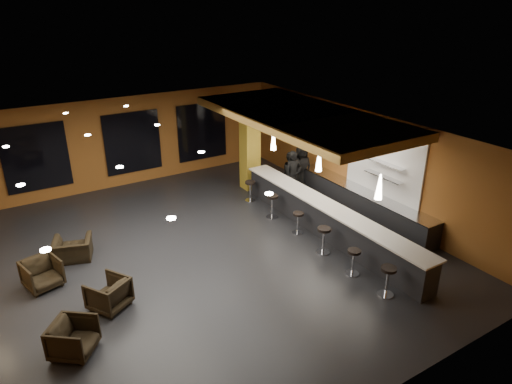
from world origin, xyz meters
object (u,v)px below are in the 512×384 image
staff_b (291,174)px  bar_stool_0 (388,278)px  column (250,145)px  bar_stool_2 (324,237)px  armchair_d (73,249)px  bar_stool_4 (272,203)px  pendant_0 (379,187)px  staff_a (293,175)px  bar_counter (326,221)px  prep_counter (361,203)px  armchair_c (42,274)px  armchair_b (109,294)px  bar_stool_5 (250,188)px  pendant_2 (273,140)px  bar_stool_3 (298,220)px  bar_stool_1 (353,259)px  pendant_1 (319,160)px  staff_c (301,167)px  armchair_a (73,338)px

staff_b → bar_stool_0: staff_b is taller
column → bar_stool_2: 5.61m
armchair_d → bar_stool_4: 6.38m
pendant_0 → staff_a: bearing=80.2°
staff_b → bar_stool_4: (-1.63, -1.17, -0.34)m
bar_counter → prep_counter: bar_counter is taller
prep_counter → armchair_c: bearing=173.3°
column → armchair_b: (-6.81, -4.69, -1.36)m
staff_b → staff_a: bearing=-115.1°
prep_counter → bar_stool_5: 4.00m
pendant_2 → armchair_d: (-7.07, -0.34, -2.02)m
pendant_0 → bar_stool_2: 2.31m
bar_counter → bar_stool_5: bar_counter is taller
prep_counter → bar_stool_2: (-2.77, -1.32, 0.09)m
column → armchair_d: size_ratio=3.43×
column → pendant_0: column is taller
armchair_c → bar_stool_3: bearing=-23.6°
armchair_b → bar_stool_3: size_ratio=1.20×
pendant_0 → bar_stool_1: size_ratio=0.94×
staff_b → bar_stool_1: (-1.71, -5.21, -0.39)m
column → staff_b: 1.96m
column → bar_stool_1: bearing=-96.9°
bar_counter → pendant_1: pendant_1 is taller
bar_counter → prep_counter: (2.00, 0.50, -0.07)m
pendant_0 → pendant_1: (0.00, 2.50, 0.00)m
pendant_1 → pendant_2: bearing=90.0°
prep_counter → staff_a: (-1.15, 2.41, 0.48)m
staff_c → bar_stool_4: bearing=-137.1°
pendant_0 → bar_stool_1: 2.05m
staff_b → pendant_0: bearing=-111.8°
bar_stool_0 → staff_c: bearing=70.6°
column → pendant_2: 1.71m
prep_counter → pendant_0: (-2.00, -2.50, 1.92)m
staff_a → staff_c: bearing=41.6°
staff_a → bar_stool_1: 5.32m
bar_stool_1 → pendant_0: bearing=8.6°
prep_counter → bar_stool_3: 2.67m
bar_stool_3 → bar_stool_5: bearing=89.8°
prep_counter → bar_stool_4: size_ratio=7.25×
staff_a → staff_b: bearing=83.8°
staff_c → bar_stool_0: size_ratio=2.21×
pendant_2 → armchair_c: 8.37m
staff_c → armchair_a: 10.57m
staff_c → bar_stool_5: staff_c is taller
pendant_0 → bar_stool_0: (-0.75, -1.28, -1.83)m
column → armchair_d: bearing=-164.7°
pendant_2 → staff_b: size_ratio=0.40×
staff_a → bar_stool_2: (-1.62, -3.73, -0.39)m
prep_counter → pendant_0: bearing=-128.7°
bar_stool_0 → armchair_c: bearing=145.8°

